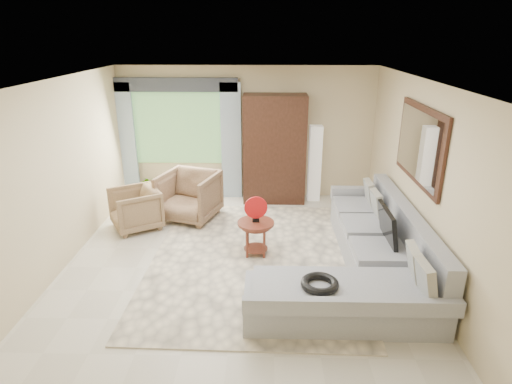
{
  "coord_description": "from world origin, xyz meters",
  "views": [
    {
      "loc": [
        0.39,
        -5.33,
        3.18
      ],
      "look_at": [
        0.25,
        0.35,
        1.05
      ],
      "focal_mm": 30.0,
      "sensor_mm": 36.0,
      "label": 1
    }
  ],
  "objects_px": {
    "sectional_sofa": "(368,259)",
    "coffee_table": "(256,238)",
    "armchair_right": "(189,196)",
    "armoire": "(274,149)",
    "floor_lamp": "(315,164)",
    "armchair_left": "(135,209)",
    "potted_plant": "(148,187)",
    "tv_screen": "(388,225)"
  },
  "relations": [
    {
      "from": "sectional_sofa",
      "to": "coffee_table",
      "type": "xyz_separation_m",
      "value": [
        -1.54,
        0.61,
        0.0
      ]
    },
    {
      "from": "armchair_right",
      "to": "armoire",
      "type": "relative_size",
      "value": 0.45
    },
    {
      "from": "sectional_sofa",
      "to": "floor_lamp",
      "type": "relative_size",
      "value": 2.31
    },
    {
      "from": "armchair_left",
      "to": "potted_plant",
      "type": "xyz_separation_m",
      "value": [
        -0.16,
        1.37,
        -0.11
      ]
    },
    {
      "from": "armchair_right",
      "to": "potted_plant",
      "type": "xyz_separation_m",
      "value": [
        -1.01,
        0.95,
        -0.19
      ]
    },
    {
      "from": "tv_screen",
      "to": "armchair_right",
      "type": "bearing_deg",
      "value": 149.78
    },
    {
      "from": "tv_screen",
      "to": "armoire",
      "type": "bearing_deg",
      "value": 118.81
    },
    {
      "from": "potted_plant",
      "to": "floor_lamp",
      "type": "distance_m",
      "value": 3.38
    },
    {
      "from": "sectional_sofa",
      "to": "coffee_table",
      "type": "height_order",
      "value": "sectional_sofa"
    },
    {
      "from": "armoire",
      "to": "armchair_left",
      "type": "bearing_deg",
      "value": -149.87
    },
    {
      "from": "armchair_right",
      "to": "floor_lamp",
      "type": "bearing_deg",
      "value": 41.88
    },
    {
      "from": "sectional_sofa",
      "to": "armchair_left",
      "type": "xyz_separation_m",
      "value": [
        -3.62,
        1.51,
        0.07
      ]
    },
    {
      "from": "sectional_sofa",
      "to": "floor_lamp",
      "type": "xyz_separation_m",
      "value": [
        -0.43,
        2.96,
        0.47
      ]
    },
    {
      "from": "armchair_left",
      "to": "tv_screen",
      "type": "bearing_deg",
      "value": 39.63
    },
    {
      "from": "armchair_left",
      "to": "potted_plant",
      "type": "distance_m",
      "value": 1.39
    },
    {
      "from": "armchair_right",
      "to": "floor_lamp",
      "type": "xyz_separation_m",
      "value": [
        2.33,
        1.02,
        0.32
      ]
    },
    {
      "from": "tv_screen",
      "to": "armchair_right",
      "type": "height_order",
      "value": "tv_screen"
    },
    {
      "from": "coffee_table",
      "to": "potted_plant",
      "type": "distance_m",
      "value": 3.2
    },
    {
      "from": "potted_plant",
      "to": "armoire",
      "type": "bearing_deg",
      "value": 0.21
    },
    {
      "from": "armchair_right",
      "to": "armoire",
      "type": "xyz_separation_m",
      "value": [
        1.53,
        0.96,
        0.62
      ]
    },
    {
      "from": "armchair_left",
      "to": "potted_plant",
      "type": "bearing_deg",
      "value": 155.36
    },
    {
      "from": "sectional_sofa",
      "to": "armoire",
      "type": "xyz_separation_m",
      "value": [
        -1.23,
        2.9,
        0.77
      ]
    },
    {
      "from": "tv_screen",
      "to": "armchair_left",
      "type": "distance_m",
      "value": 4.13
    },
    {
      "from": "floor_lamp",
      "to": "armchair_left",
      "type": "bearing_deg",
      "value": -155.61
    },
    {
      "from": "sectional_sofa",
      "to": "coffee_table",
      "type": "distance_m",
      "value": 1.65
    },
    {
      "from": "coffee_table",
      "to": "armoire",
      "type": "relative_size",
      "value": 0.26
    },
    {
      "from": "floor_lamp",
      "to": "armoire",
      "type": "bearing_deg",
      "value": -175.71
    },
    {
      "from": "coffee_table",
      "to": "armchair_right",
      "type": "distance_m",
      "value": 1.81
    },
    {
      "from": "coffee_table",
      "to": "armoire",
      "type": "bearing_deg",
      "value": 82.42
    },
    {
      "from": "potted_plant",
      "to": "floor_lamp",
      "type": "xyz_separation_m",
      "value": [
        3.34,
        0.07,
        0.5
      ]
    },
    {
      "from": "coffee_table",
      "to": "floor_lamp",
      "type": "height_order",
      "value": "floor_lamp"
    },
    {
      "from": "armchair_left",
      "to": "armchair_right",
      "type": "xyz_separation_m",
      "value": [
        0.85,
        0.42,
        0.08
      ]
    },
    {
      "from": "coffee_table",
      "to": "armchair_left",
      "type": "xyz_separation_m",
      "value": [
        -2.08,
        0.91,
        0.07
      ]
    },
    {
      "from": "tv_screen",
      "to": "potted_plant",
      "type": "distance_m",
      "value": 4.89
    },
    {
      "from": "armchair_left",
      "to": "armchair_right",
      "type": "bearing_deg",
      "value": 85.0
    },
    {
      "from": "sectional_sofa",
      "to": "armchair_left",
      "type": "bearing_deg",
      "value": 157.29
    },
    {
      "from": "armoire",
      "to": "sectional_sofa",
      "type": "bearing_deg",
      "value": -66.94
    },
    {
      "from": "potted_plant",
      "to": "sectional_sofa",
      "type": "bearing_deg",
      "value": -37.4
    },
    {
      "from": "sectional_sofa",
      "to": "potted_plant",
      "type": "relative_size",
      "value": 7.0
    },
    {
      "from": "tv_screen",
      "to": "coffee_table",
      "type": "xyz_separation_m",
      "value": [
        -1.8,
        0.44,
        -0.43
      ]
    },
    {
      "from": "tv_screen",
      "to": "armchair_right",
      "type": "distance_m",
      "value": 3.52
    },
    {
      "from": "armoire",
      "to": "potted_plant",
      "type": "bearing_deg",
      "value": -179.79
    }
  ]
}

